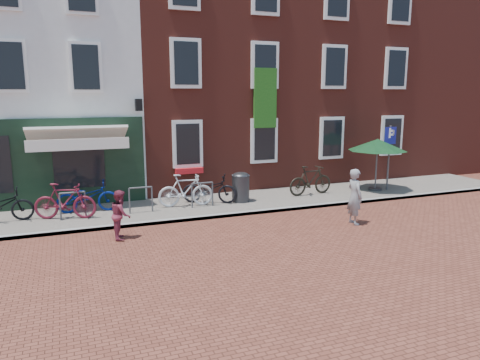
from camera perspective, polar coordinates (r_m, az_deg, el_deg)
name	(u,v)px	position (r m, az deg, el deg)	size (l,w,h in m)	color
ground	(198,221)	(13.73, -5.33, -5.13)	(80.00, 80.00, 0.00)	brown
sidewalk	(214,205)	(15.38, -3.29, -3.15)	(24.00, 3.00, 0.10)	slate
building_stucco	(21,74)	(19.76, -25.98, 11.93)	(8.00, 8.00, 9.00)	silver
building_brick_mid	(196,65)	(20.51, -5.62, 14.28)	(6.00, 8.00, 10.00)	maroon
building_brick_right	(315,68)	(22.88, 9.44, 13.83)	(6.00, 8.00, 10.00)	maroon
filler_right	(419,80)	(26.75, 21.74, 11.71)	(7.00, 8.00, 9.00)	maroon
litter_bin	(241,185)	(15.49, 0.08, -0.68)	(0.60, 0.60, 1.10)	#323234
parking_sign	(390,146)	(18.17, 18.39, 4.06)	(0.50, 0.07, 2.49)	#4C4C4F
parasol	(378,143)	(17.94, 17.02, 4.54)	(2.21, 2.21, 2.08)	#4C4C4F
woman	(355,197)	(13.55, 14.30, -2.05)	(0.60, 0.39, 1.64)	gray
boy	(121,214)	(12.28, -14.84, -4.24)	(0.63, 0.49, 1.30)	maroon
bicycle_1	(65,201)	(14.33, -21.26, -2.50)	(0.51, 1.81, 1.09)	maroon
bicycle_2	(88,197)	(14.93, -18.73, -2.02)	(0.65, 1.86, 0.98)	navy
bicycle_3	(186,190)	(14.93, -6.88, -1.30)	(0.51, 1.81, 1.09)	silver
bicycle_4	(209,189)	(15.35, -3.89, -1.11)	(0.65, 1.86, 0.98)	black
bicycle_5	(311,180)	(16.72, 8.91, -0.03)	(0.51, 1.81, 1.09)	black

